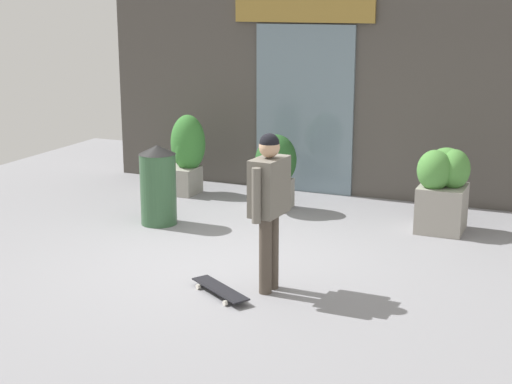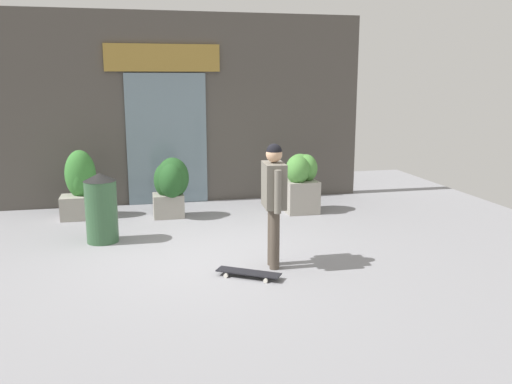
{
  "view_description": "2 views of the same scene",
  "coord_description": "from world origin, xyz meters",
  "px_view_note": "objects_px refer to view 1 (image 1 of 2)",
  "views": [
    {
      "loc": [
        3.52,
        -7.66,
        2.94
      ],
      "look_at": [
        0.53,
        -0.59,
        0.99
      ],
      "focal_mm": 54.1,
      "sensor_mm": 36.0,
      "label": 1
    },
    {
      "loc": [
        -1.04,
        -7.36,
        2.47
      ],
      "look_at": [
        0.53,
        -0.59,
        0.99
      ],
      "focal_mm": 38.12,
      "sensor_mm": 36.0,
      "label": 2
    }
  ],
  "objects_px": {
    "planter_box_right": "(186,153)",
    "planter_box_mid": "(273,167)",
    "skateboard": "(220,289)",
    "planter_box_left": "(444,185)",
    "skateboarder": "(269,196)",
    "trash_bin": "(158,185)"
  },
  "relations": [
    {
      "from": "planter_box_right",
      "to": "planter_box_mid",
      "type": "height_order",
      "value": "planter_box_right"
    },
    {
      "from": "skateboarder",
      "to": "planter_box_left",
      "type": "xyz_separation_m",
      "value": [
        1.27,
        2.82,
        -0.4
      ]
    },
    {
      "from": "planter_box_left",
      "to": "planter_box_right",
      "type": "bearing_deg",
      "value": 173.13
    },
    {
      "from": "planter_box_left",
      "to": "planter_box_mid",
      "type": "xyz_separation_m",
      "value": [
        -2.39,
        0.11,
        0.01
      ]
    },
    {
      "from": "planter_box_right",
      "to": "skateboarder",
      "type": "bearing_deg",
      "value": -50.75
    },
    {
      "from": "planter_box_mid",
      "to": "trash_bin",
      "type": "bearing_deg",
      "value": -131.94
    },
    {
      "from": "planter_box_right",
      "to": "planter_box_mid",
      "type": "bearing_deg",
      "value": -13.1
    },
    {
      "from": "skateboarder",
      "to": "planter_box_mid",
      "type": "distance_m",
      "value": 3.16
    },
    {
      "from": "planter_box_left",
      "to": "planter_box_right",
      "type": "distance_m",
      "value": 4.0
    },
    {
      "from": "skateboard",
      "to": "planter_box_left",
      "type": "relative_size",
      "value": 0.74
    },
    {
      "from": "skateboard",
      "to": "planter_box_right",
      "type": "relative_size",
      "value": 0.66
    },
    {
      "from": "planter_box_left",
      "to": "trash_bin",
      "type": "bearing_deg",
      "value": -161.92
    },
    {
      "from": "skateboarder",
      "to": "skateboard",
      "type": "xyz_separation_m",
      "value": [
        -0.41,
        -0.31,
        -0.95
      ]
    },
    {
      "from": "planter_box_mid",
      "to": "planter_box_left",
      "type": "bearing_deg",
      "value": -2.67
    },
    {
      "from": "skateboard",
      "to": "planter_box_mid",
      "type": "bearing_deg",
      "value": -44.8
    },
    {
      "from": "planter_box_right",
      "to": "trash_bin",
      "type": "relative_size",
      "value": 1.14
    },
    {
      "from": "skateboard",
      "to": "planter_box_mid",
      "type": "distance_m",
      "value": 3.37
    },
    {
      "from": "skateboard",
      "to": "planter_box_right",
      "type": "height_order",
      "value": "planter_box_right"
    },
    {
      "from": "planter_box_right",
      "to": "skateboard",
      "type": "bearing_deg",
      "value": -57.65
    },
    {
      "from": "skateboard",
      "to": "planter_box_left",
      "type": "bearing_deg",
      "value": -85.34
    },
    {
      "from": "skateboarder",
      "to": "planter_box_right",
      "type": "bearing_deg",
      "value": -46.14
    },
    {
      "from": "planter_box_left",
      "to": "trash_bin",
      "type": "height_order",
      "value": "planter_box_left"
    }
  ]
}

